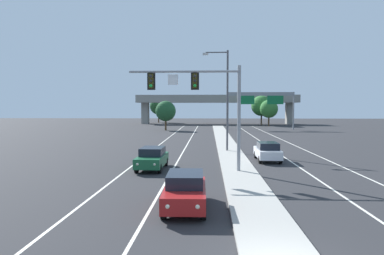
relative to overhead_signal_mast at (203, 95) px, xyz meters
name	(u,v)px	position (x,y,z in m)	size (l,w,h in m)	color
median_island	(236,164)	(2.51, 3.11, -5.27)	(2.40, 110.00, 0.15)	#9E9B93
lane_stripe_oncoming_center	(182,153)	(-2.19, 10.11, -5.34)	(0.14, 100.00, 0.01)	silver
lane_stripe_receding_center	(279,154)	(7.21, 10.11, -5.34)	(0.14, 100.00, 0.01)	silver
edge_stripe_left	(149,153)	(-5.49, 10.11, -5.34)	(0.14, 100.00, 0.01)	silver
edge_stripe_right	(314,154)	(10.51, 10.11, -5.34)	(0.14, 100.00, 0.01)	silver
overhead_signal_mast	(203,95)	(0.00, 0.00, 0.00)	(7.65, 0.44, 7.20)	gray
street_lamp_median	(225,94)	(2.02, 11.38, 0.45)	(2.58, 0.28, 10.00)	#4C4C51
car_oncoming_red	(185,190)	(-0.65, -8.82, -4.53)	(1.90, 4.50, 1.58)	maroon
car_oncoming_green	(152,158)	(-3.71, 1.08, -4.53)	(1.92, 4.51, 1.58)	#195633
car_receding_white	(268,151)	(5.32, 5.51, -4.53)	(1.85, 4.48, 1.58)	silver
highway_sign_gantry	(261,99)	(10.71, 47.15, 0.82)	(13.28, 0.42, 7.50)	gray
overpass_bridge	(217,102)	(2.51, 70.62, 0.43)	(42.40, 6.40, 7.65)	gray
tree_far_left_a	(159,106)	(-14.10, 77.84, -0.55)	(5.07, 5.07, 7.34)	#4C3823
tree_far_right_b	(269,109)	(14.59, 60.59, -1.32)	(4.27, 4.27, 6.18)	#4C3823
tree_far_right_a	(261,106)	(13.39, 64.31, -0.56)	(5.07, 5.07, 7.33)	#4C3823
tree_far_left_b	(166,111)	(-7.91, 43.77, -1.63)	(3.94, 3.94, 5.70)	#4C3823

